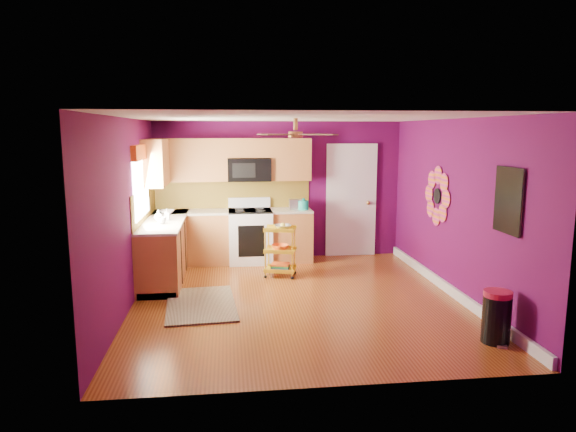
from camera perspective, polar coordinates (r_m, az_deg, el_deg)
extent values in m
plane|color=brown|center=(7.27, 1.02, -9.24)|extent=(5.00, 5.00, 0.00)
cube|color=#520944|center=(9.43, -1.01, 2.87)|extent=(4.50, 0.04, 2.50)
cube|color=#520944|center=(4.55, 5.32, -4.31)|extent=(4.50, 0.04, 2.50)
cube|color=#520944|center=(7.03, -17.43, 0.18)|extent=(0.04, 5.00, 2.50)
cube|color=#520944|center=(7.61, 18.09, 0.82)|extent=(0.04, 5.00, 2.50)
cube|color=silver|center=(6.89, 1.08, 10.86)|extent=(4.50, 5.00, 0.04)
cube|color=white|center=(7.85, 17.44, -7.73)|extent=(0.05, 4.90, 0.14)
cube|color=#995929|center=(8.45, -13.50, -3.68)|extent=(0.60, 2.30, 0.90)
cube|color=#995929|center=(9.22, -6.08, -2.38)|extent=(2.80, 0.60, 0.90)
cube|color=beige|center=(8.36, -13.62, -0.54)|extent=(0.63, 2.30, 0.04)
cube|color=beige|center=(9.13, -6.13, 0.51)|extent=(2.80, 0.63, 0.04)
cube|color=black|center=(8.55, -13.39, -6.29)|extent=(0.54, 2.30, 0.10)
cube|color=black|center=(9.31, -6.04, -4.79)|extent=(2.80, 0.54, 0.10)
cube|color=white|center=(9.19, -4.21, -2.31)|extent=(0.76, 0.66, 0.92)
cube|color=black|center=(9.11, -4.24, 0.55)|extent=(0.76, 0.62, 0.03)
cube|color=white|center=(9.37, -4.33, 1.51)|extent=(0.76, 0.06, 0.18)
cube|color=black|center=(8.88, -4.11, -2.80)|extent=(0.45, 0.02, 0.55)
cube|color=#995929|center=(9.20, -10.88, 6.13)|extent=(1.32, 0.33, 0.75)
cube|color=#995929|center=(9.24, 0.26, 6.31)|extent=(0.72, 0.33, 0.75)
cube|color=#995929|center=(9.17, -4.37, 7.54)|extent=(0.76, 0.33, 0.34)
cube|color=#995929|center=(8.76, -14.35, 5.85)|extent=(0.33, 1.30, 0.75)
cube|color=black|center=(9.16, -4.33, 5.16)|extent=(0.76, 0.38, 0.40)
cube|color=brown|center=(9.38, -6.18, 2.44)|extent=(2.80, 0.01, 0.51)
cube|color=brown|center=(8.35, -15.67, 1.29)|extent=(0.01, 2.30, 0.51)
cube|color=white|center=(8.02, -16.03, 3.50)|extent=(0.03, 1.20, 1.00)
cube|color=#EA5C14|center=(7.98, -15.97, 6.86)|extent=(0.08, 1.35, 0.22)
cube|color=white|center=(9.66, 7.00, 1.61)|extent=(0.85, 0.04, 2.05)
cube|color=white|center=(9.65, 7.03, 1.60)|extent=(0.95, 0.02, 2.15)
sphere|color=#BF8C3F|center=(9.70, 8.91, 1.45)|extent=(0.07, 0.07, 0.07)
cylinder|color=black|center=(8.13, 16.24, 2.15)|extent=(0.01, 0.24, 0.24)
cube|color=teal|center=(6.33, 23.34, 1.59)|extent=(0.03, 0.52, 0.72)
cube|color=black|center=(6.32, 23.22, 1.59)|extent=(0.01, 0.56, 0.76)
cylinder|color=#BF8C3F|center=(7.09, 0.85, 10.17)|extent=(0.06, 0.06, 0.16)
cylinder|color=#BF8C3F|center=(7.09, 0.85, 9.04)|extent=(0.20, 0.20, 0.08)
cube|color=#4C2D19|center=(7.39, 2.66, 9.05)|extent=(0.47, 0.47, 0.01)
cube|color=#4C2D19|center=(7.32, -1.54, 9.05)|extent=(0.47, 0.47, 0.01)
cube|color=#4C2D19|center=(6.79, -1.13, 9.02)|extent=(0.47, 0.47, 0.01)
cube|color=#4C2D19|center=(6.86, 3.41, 9.01)|extent=(0.47, 0.47, 0.01)
cube|color=black|center=(7.14, -9.65, -9.64)|extent=(1.02, 1.54, 0.02)
cylinder|color=yellow|center=(8.17, -2.54, -4.15)|extent=(0.02, 0.02, 0.75)
cylinder|color=yellow|center=(8.10, 0.48, -4.25)|extent=(0.02, 0.02, 0.75)
cylinder|color=yellow|center=(8.46, -2.17, -3.67)|extent=(0.02, 0.02, 0.75)
cylinder|color=yellow|center=(8.39, 0.75, -3.77)|extent=(0.02, 0.02, 0.75)
sphere|color=black|center=(8.27, -2.52, -6.74)|extent=(0.05, 0.05, 0.05)
sphere|color=black|center=(8.20, 0.48, -6.87)|extent=(0.05, 0.05, 0.05)
sphere|color=black|center=(8.55, -2.15, -6.19)|extent=(0.05, 0.05, 0.05)
sphere|color=black|center=(8.49, 0.75, -6.30)|extent=(0.05, 0.05, 0.05)
cube|color=yellow|center=(8.20, -0.88, -1.52)|extent=(0.56, 0.47, 0.03)
cube|color=yellow|center=(8.27, -0.87, -3.87)|extent=(0.56, 0.47, 0.03)
cube|color=yellow|center=(8.35, -0.87, -6.00)|extent=(0.56, 0.47, 0.03)
imported|color=beige|center=(8.19, -0.57, -1.21)|extent=(0.33, 0.33, 0.07)
sphere|color=yellow|center=(8.18, -0.57, -1.07)|extent=(0.09, 0.09, 0.09)
imported|color=#EA5C14|center=(8.26, -0.87, -3.49)|extent=(0.34, 0.34, 0.09)
cube|color=navy|center=(8.34, -0.87, -5.79)|extent=(0.33, 0.28, 0.04)
cube|color=#267233|center=(8.34, -0.87, -5.57)|extent=(0.33, 0.28, 0.03)
cube|color=#EA5C14|center=(8.33, -0.87, -5.38)|extent=(0.33, 0.28, 0.03)
cylinder|color=black|center=(6.24, 22.14, -10.60)|extent=(0.39, 0.39, 0.53)
cylinder|color=#A91835|center=(6.15, 22.31, -8.01)|extent=(0.31, 0.31, 0.06)
cube|color=beige|center=(6.20, 22.69, -13.25)|extent=(0.12, 0.08, 0.03)
cylinder|color=#15A08E|center=(9.14, 1.73, 1.20)|extent=(0.18, 0.18, 0.16)
sphere|color=#15A08E|center=(9.12, 1.73, 1.82)|extent=(0.06, 0.06, 0.06)
cube|color=beige|center=(9.20, 0.83, 1.32)|extent=(0.22, 0.15, 0.18)
imported|color=#EA3F72|center=(8.28, -13.32, 0.16)|extent=(0.08, 0.08, 0.18)
imported|color=white|center=(8.20, -14.19, 0.03)|extent=(0.14, 0.14, 0.18)
imported|color=white|center=(8.95, -13.27, 0.46)|extent=(0.24, 0.24, 0.06)
imported|color=white|center=(7.97, -13.87, -0.50)|extent=(0.13, 0.13, 0.10)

